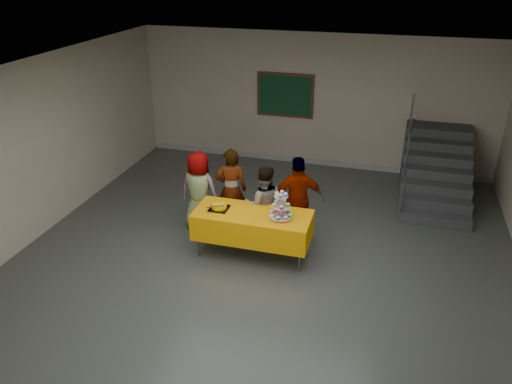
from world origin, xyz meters
TOP-DOWN VIEW (x-y plane):
  - room_shell at (0.00, 0.02)m, footprint 10.00×10.04m
  - bake_table at (-0.22, 0.85)m, footprint 1.88×0.78m
  - cupcake_stand at (0.24, 0.83)m, footprint 0.38×0.38m
  - bear_cake at (-0.78, 0.84)m, footprint 0.32×0.36m
  - schoolchild_a at (-1.38, 1.45)m, footprint 0.75×0.53m
  - schoolchild_b at (-0.83, 1.60)m, footprint 0.63×0.50m
  - schoolchild_c at (-0.17, 1.35)m, footprint 0.78×0.69m
  - schoolchild_d at (0.38, 1.50)m, footprint 0.98×0.65m
  - staircase at (2.70, 4.13)m, footprint 1.30×2.40m
  - noticeboard at (-0.66, 4.96)m, footprint 1.30×0.05m

SIDE VIEW (x-z plane):
  - staircase at x=2.70m, z-range -0.53..1.51m
  - bake_table at x=-0.22m, z-range 0.17..0.94m
  - schoolchild_c at x=-0.17m, z-range 0.00..1.36m
  - schoolchild_a at x=-1.38m, z-range 0.00..1.45m
  - schoolchild_b at x=-0.83m, z-range 0.00..1.52m
  - schoolchild_d at x=0.38m, z-range 0.00..1.54m
  - bear_cake at x=-0.78m, z-range 0.77..0.89m
  - cupcake_stand at x=0.24m, z-range 0.72..1.16m
  - noticeboard at x=-0.66m, z-range 1.10..2.10m
  - room_shell at x=0.00m, z-range 0.62..3.64m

